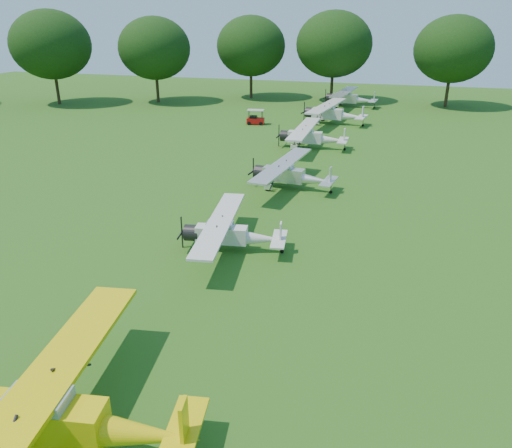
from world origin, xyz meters
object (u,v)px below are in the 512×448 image
Objects in this scene: aircraft_7 at (349,97)px; aircraft_4 at (290,173)px; golf_cart at (255,119)px; aircraft_2 at (62,417)px; aircraft_3 at (229,232)px; aircraft_5 at (310,136)px; aircraft_6 at (332,112)px.

aircraft_4 is at bearing -84.54° from aircraft_7.
golf_cart is (-9.28, 22.29, -0.60)m from aircraft_4.
aircraft_7 is (0.67, 63.69, -0.01)m from aircraft_2.
aircraft_4 is 37.91m from aircraft_7.
aircraft_2 is 25.79m from aircraft_4.
aircraft_7 reaches higher than aircraft_4.
aircraft_7 reaches higher than aircraft_3.
aircraft_2 is 38.36m from aircraft_5.
aircraft_5 is 0.89× the size of aircraft_6.
aircraft_3 reaches higher than golf_cart.
aircraft_5 is 4.98× the size of golf_cart.
aircraft_2 is 50.85m from aircraft_6.
golf_cart is at bearing -115.14° from aircraft_7.
aircraft_3 is 11.41m from aircraft_4.
aircraft_3 is at bearing -85.46° from aircraft_7.
aircraft_3 is at bearing 80.83° from aircraft_2.
aircraft_6 is at bearing 87.75° from aircraft_5.
aircraft_7 reaches higher than aircraft_5.
aircraft_7 is (0.47, 12.85, -0.04)m from aircraft_6.
aircraft_2 is 5.47× the size of golf_cart.
aircraft_2 is at bearing -85.29° from aircraft_7.
aircraft_2 is at bearing -98.72° from aircraft_3.
aircraft_5 is (-0.07, 38.36, -0.11)m from aircraft_2.
aircraft_4 is 12.60m from aircraft_5.
aircraft_2 is 63.70m from aircraft_7.
aircraft_4 is at bearing -87.21° from aircraft_5.
aircraft_6 is at bearing 8.62° from golf_cart.
aircraft_6 reaches higher than aircraft_7.
golf_cart is at bearing -155.44° from aircraft_6.
aircraft_3 is 34.74m from golf_cart.
aircraft_5 reaches higher than golf_cart.
aircraft_6 reaches higher than golf_cart.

